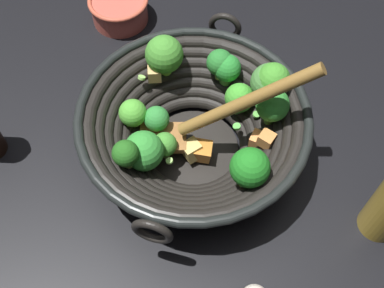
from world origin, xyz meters
The scene contains 3 objects.
ground_plane centered at (0.00, 0.00, 0.00)m, with size 4.00×4.00×0.00m, color black.
wok centered at (0.00, 0.00, 0.07)m, with size 0.37×0.34×0.20m.
prep_bowl centered at (-0.27, -0.17, 0.03)m, with size 0.11×0.11×0.05m.
Camera 1 is at (0.39, 0.04, 0.65)m, focal length 45.16 mm.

